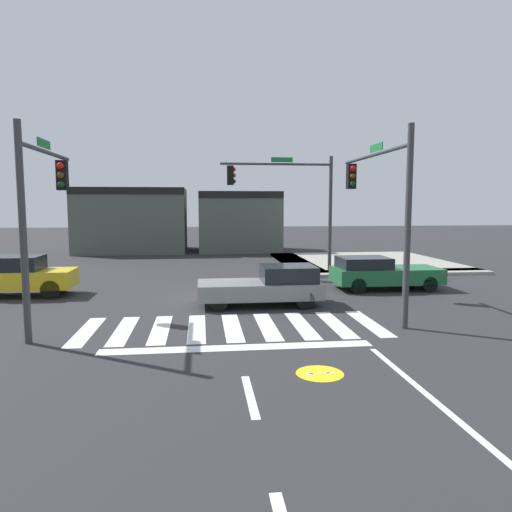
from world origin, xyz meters
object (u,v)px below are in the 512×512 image
at_px(car_green, 381,273).
at_px(car_yellow, 18,276).
at_px(traffic_signal_northeast, 288,192).
at_px(traffic_signal_southwest, 42,196).
at_px(car_gray, 267,286).
at_px(traffic_signal_southeast, 379,192).

relative_size(car_green, car_yellow, 1.06).
relative_size(traffic_signal_northeast, traffic_signal_southwest, 1.07).
distance_m(car_green, car_yellow, 14.60).
bearing_deg(traffic_signal_northeast, car_gray, 74.04).
bearing_deg(car_yellow, car_green, -0.66).
distance_m(car_green, car_gray, 5.82).
height_order(car_green, car_gray, car_gray).
distance_m(traffic_signal_southeast, car_gray, 4.97).
xyz_separation_m(traffic_signal_northeast, traffic_signal_southeast, (1.37, -8.78, -0.23)).
bearing_deg(traffic_signal_southeast, traffic_signal_northeast, 8.87).
xyz_separation_m(traffic_signal_northeast, car_green, (3.09, -4.85, -3.49)).
height_order(traffic_signal_southeast, car_gray, traffic_signal_southeast).
bearing_deg(car_gray, car_green, -153.66).
relative_size(traffic_signal_northeast, car_green, 1.36).
xyz_separation_m(traffic_signal_southwest, car_yellow, (-2.65, 5.07, -3.01)).
height_order(traffic_signal_northeast, car_green, traffic_signal_northeast).
height_order(traffic_signal_southwest, car_green, traffic_signal_southwest).
bearing_deg(traffic_signal_southeast, car_yellow, 72.35).
bearing_deg(car_green, traffic_signal_northeast, 122.53).
xyz_separation_m(traffic_signal_southeast, car_yellow, (-12.88, 4.10, -3.18)).
relative_size(traffic_signal_southeast, car_green, 1.34).
bearing_deg(traffic_signal_southeast, traffic_signal_southwest, 95.42).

